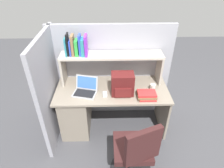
{
  "coord_description": "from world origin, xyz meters",
  "views": [
    {
      "loc": [
        -0.06,
        -2.23,
        2.33
      ],
      "look_at": [
        0.0,
        -0.05,
        0.85
      ],
      "focal_mm": 30.8,
      "sensor_mm": 36.0,
      "label": 1
    }
  ],
  "objects_px": {
    "office_chair": "(134,154)",
    "backpack": "(123,84)",
    "paper_cup": "(153,87)",
    "laptop": "(86,89)",
    "computer_mouse": "(105,94)"
  },
  "relations": [
    {
      "from": "laptop",
      "to": "office_chair",
      "type": "bearing_deg",
      "value": -51.97
    },
    {
      "from": "paper_cup",
      "to": "office_chair",
      "type": "distance_m",
      "value": 0.96
    },
    {
      "from": "backpack",
      "to": "laptop",
      "type": "bearing_deg",
      "value": 176.06
    },
    {
      "from": "laptop",
      "to": "computer_mouse",
      "type": "height_order",
      "value": "laptop"
    },
    {
      "from": "office_chair",
      "to": "backpack",
      "type": "bearing_deg",
      "value": -103.36
    },
    {
      "from": "computer_mouse",
      "to": "paper_cup",
      "type": "bearing_deg",
      "value": 5.67
    },
    {
      "from": "laptop",
      "to": "computer_mouse",
      "type": "distance_m",
      "value": 0.28
    },
    {
      "from": "office_chair",
      "to": "laptop",
      "type": "bearing_deg",
      "value": -73.0
    },
    {
      "from": "computer_mouse",
      "to": "office_chair",
      "type": "xyz_separation_m",
      "value": [
        0.34,
        -0.7,
        -0.35
      ]
    },
    {
      "from": "laptop",
      "to": "office_chair",
      "type": "height_order",
      "value": "laptop"
    },
    {
      "from": "backpack",
      "to": "computer_mouse",
      "type": "xyz_separation_m",
      "value": [
        -0.24,
        -0.04,
        -0.13
      ]
    },
    {
      "from": "office_chair",
      "to": "paper_cup",
      "type": "bearing_deg",
      "value": -133.41
    },
    {
      "from": "computer_mouse",
      "to": "paper_cup",
      "type": "height_order",
      "value": "paper_cup"
    },
    {
      "from": "computer_mouse",
      "to": "office_chair",
      "type": "height_order",
      "value": "office_chair"
    },
    {
      "from": "computer_mouse",
      "to": "backpack",
      "type": "bearing_deg",
      "value": 4.95
    }
  ]
}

